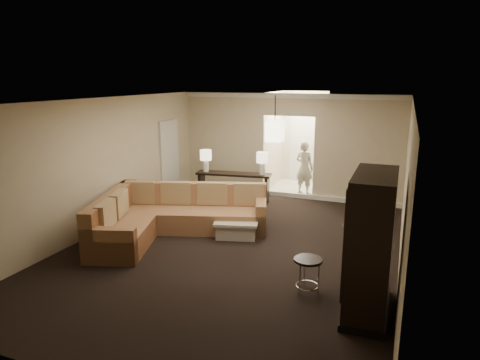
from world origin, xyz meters
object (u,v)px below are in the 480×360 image
at_px(sectional_sofa, 170,216).
at_px(drink_table, 308,268).
at_px(person, 304,165).
at_px(armoire, 370,247).
at_px(coffee_table, 237,226).
at_px(console_table, 234,184).

height_order(sectional_sofa, drink_table, sectional_sofa).
height_order(sectional_sofa, person, person).
distance_m(sectional_sofa, drink_table, 3.51).
bearing_deg(armoire, drink_table, 165.09).
bearing_deg(sectional_sofa, armoire, -39.60).
height_order(coffee_table, console_table, console_table).
bearing_deg(armoire, sectional_sofa, 158.11).
relative_size(armoire, drink_table, 3.68).
xyz_separation_m(armoire, person, (-2.21, 5.79, -0.12)).
distance_m(console_table, person, 2.11).
relative_size(console_table, armoire, 1.01).
distance_m(console_table, drink_table, 5.10).
xyz_separation_m(sectional_sofa, armoire, (4.10, -1.65, 0.56)).
xyz_separation_m(sectional_sofa, console_table, (0.31, 2.78, 0.07)).
relative_size(sectional_sofa, person, 2.05).
height_order(sectional_sofa, console_table, sectional_sofa).
bearing_deg(person, armoire, 129.75).
bearing_deg(console_table, drink_table, -62.82).
distance_m(coffee_table, person, 3.76).
bearing_deg(console_table, armoire, -56.96).
bearing_deg(armoire, coffee_table, 142.61).
bearing_deg(console_table, coffee_table, -73.88).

